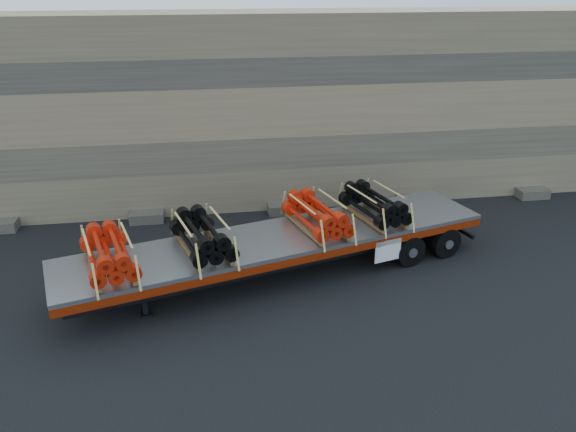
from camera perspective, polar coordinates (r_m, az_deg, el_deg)
name	(u,v)px	position (r m, az deg, el deg)	size (l,w,h in m)	color
ground	(241,279)	(16.56, -4.79, -6.40)	(120.00, 120.00, 0.00)	black
rock_wall	(224,111)	(21.40, -6.56, 10.55)	(44.00, 3.00, 7.00)	#7A6B54
trailer	(281,255)	(16.44, -0.75, -4.02)	(12.66, 2.44, 1.27)	#9C9EA3
bundle_front	(109,254)	(14.91, -17.75, -3.73)	(1.19, 2.38, 0.84)	red
bundle_midfront	(202,237)	(15.29, -8.69, -2.08)	(1.22, 2.45, 0.87)	black
bundle_midrear	(317,216)	(16.45, 2.95, 0.05)	(1.21, 2.42, 0.86)	red
bundle_rear	(374,205)	(17.39, 8.77, 1.10)	(1.18, 2.37, 0.84)	black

